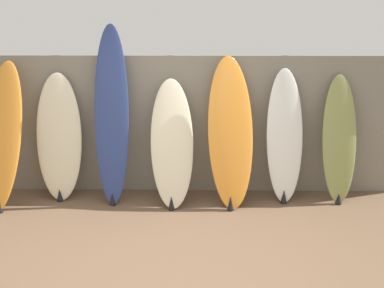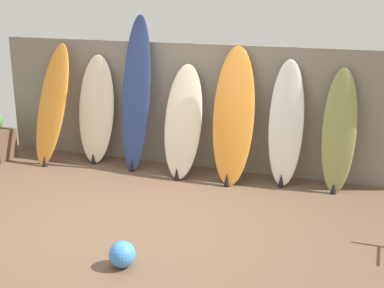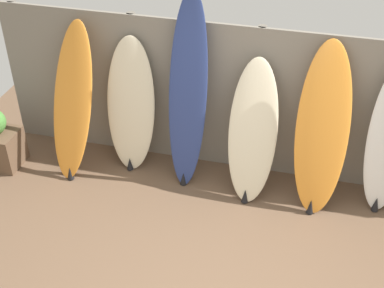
# 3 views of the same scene
# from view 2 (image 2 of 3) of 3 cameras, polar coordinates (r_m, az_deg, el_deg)

# --- Properties ---
(ground) EXTENTS (7.68, 7.68, 0.00)m
(ground) POSITION_cam_2_polar(r_m,az_deg,el_deg) (6.27, -6.40, -7.84)
(ground) COLOR brown
(fence_back) EXTENTS (6.08, 0.11, 1.80)m
(fence_back) POSITION_cam_2_polar(r_m,az_deg,el_deg) (7.75, -0.16, 4.06)
(fence_back) COLOR gray
(fence_back) RESTS_ON ground
(surfboard_orange_0) EXTENTS (0.56, 0.77, 1.76)m
(surfboard_orange_0) POSITION_cam_2_polar(r_m,az_deg,el_deg) (8.24, -14.68, 4.07)
(surfboard_orange_0) COLOR orange
(surfboard_orange_0) RESTS_ON ground
(surfboard_cream_1) EXTENTS (0.59, 0.45, 1.60)m
(surfboard_cream_1) POSITION_cam_2_polar(r_m,az_deg,el_deg) (8.12, -10.17, 3.59)
(surfboard_cream_1) COLOR beige
(surfboard_cream_1) RESTS_ON ground
(surfboard_navy_2) EXTENTS (0.44, 0.53, 2.19)m
(surfboard_navy_2) POSITION_cam_2_polar(r_m,az_deg,el_deg) (7.68, -5.98, 5.21)
(surfboard_navy_2) COLOR navy
(surfboard_navy_2) RESTS_ON ground
(surfboard_cream_3) EXTENTS (0.58, 0.68, 1.54)m
(surfboard_cream_3) POSITION_cam_2_polar(r_m,az_deg,el_deg) (7.40, -0.95, 2.35)
(surfboard_cream_3) COLOR beige
(surfboard_cream_3) RESTS_ON ground
(surfboard_orange_4) EXTENTS (0.62, 0.72, 1.82)m
(surfboard_orange_4) POSITION_cam_2_polar(r_m,az_deg,el_deg) (7.17, 4.46, 2.96)
(surfboard_orange_4) COLOR orange
(surfboard_orange_4) RESTS_ON ground
(surfboard_white_5) EXTENTS (0.49, 0.46, 1.66)m
(surfboard_white_5) POSITION_cam_2_polar(r_m,az_deg,el_deg) (7.16, 10.00, 2.08)
(surfboard_white_5) COLOR white
(surfboard_white_5) RESTS_ON ground
(surfboard_olive_6) EXTENTS (0.45, 0.46, 1.59)m
(surfboard_olive_6) POSITION_cam_2_polar(r_m,az_deg,el_deg) (7.09, 15.43, 1.30)
(surfboard_olive_6) COLOR olive
(surfboard_olive_6) RESTS_ON ground
(beach_ball) EXTENTS (0.26, 0.26, 0.26)m
(beach_ball) POSITION_cam_2_polar(r_m,az_deg,el_deg) (5.22, -7.46, -11.60)
(beach_ball) COLOR #3F8CE5
(beach_ball) RESTS_ON ground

